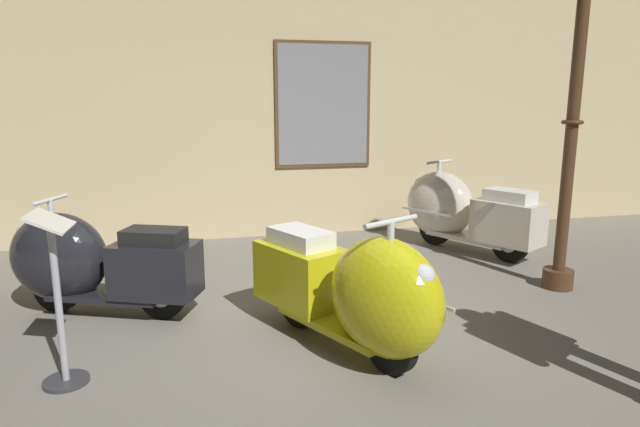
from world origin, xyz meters
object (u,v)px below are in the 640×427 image
at_px(scooter_1, 356,291).
at_px(info_stanchion, 59,314).
at_px(scooter_2, 459,211).
at_px(lamppost, 573,120).
at_px(scooter_0, 88,262).

height_order(scooter_1, info_stanchion, info_stanchion).
height_order(scooter_2, lamppost, lamppost).
height_order(scooter_0, scooter_2, scooter_2).
bearing_deg(scooter_0, scooter_1, 169.51).
bearing_deg(info_stanchion, scooter_1, -1.62).
bearing_deg(lamppost, scooter_1, -158.76).
xyz_separation_m(lamppost, info_stanchion, (-4.17, -0.83, -1.11)).
distance_m(scooter_1, info_stanchion, 1.89).
relative_size(scooter_0, scooter_1, 0.96).
distance_m(scooter_1, lamppost, 2.68).
bearing_deg(lamppost, scooter_0, 175.21).
relative_size(scooter_0, lamppost, 0.56).
distance_m(scooter_2, lamppost, 1.84).
bearing_deg(scooter_2, lamppost, 162.93).
xyz_separation_m(scooter_2, info_stanchion, (-3.87, -2.27, -0.01)).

